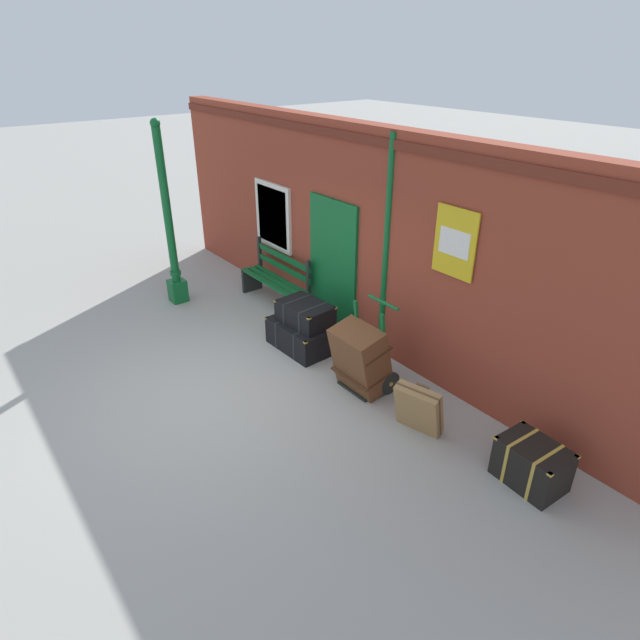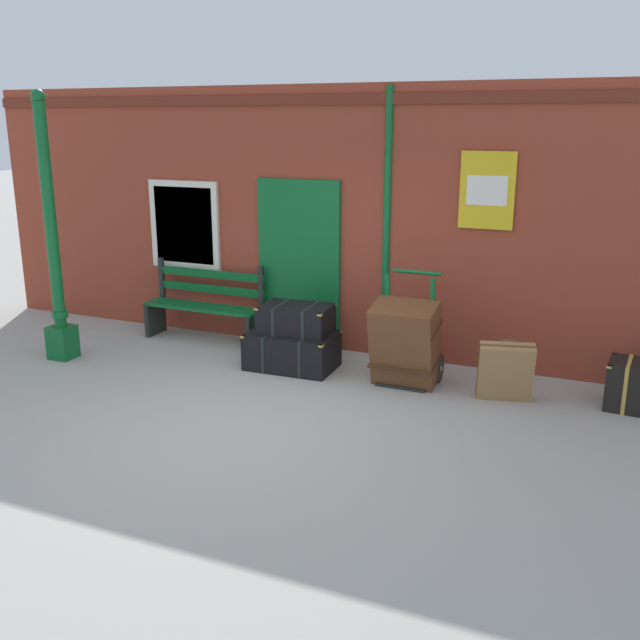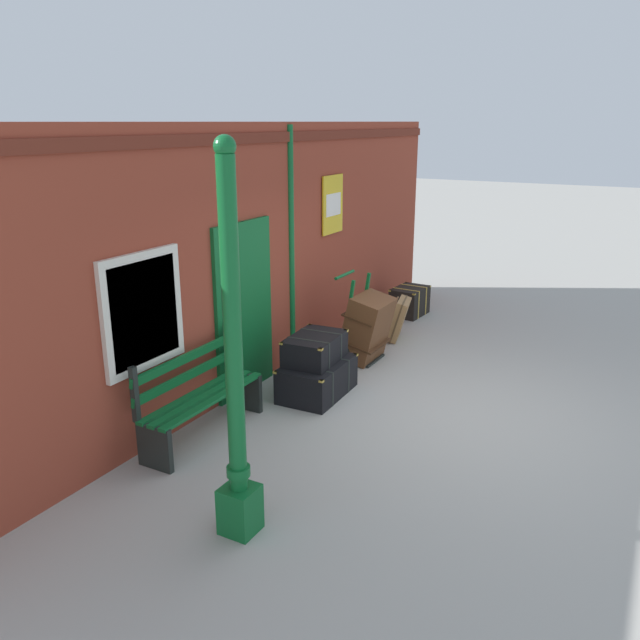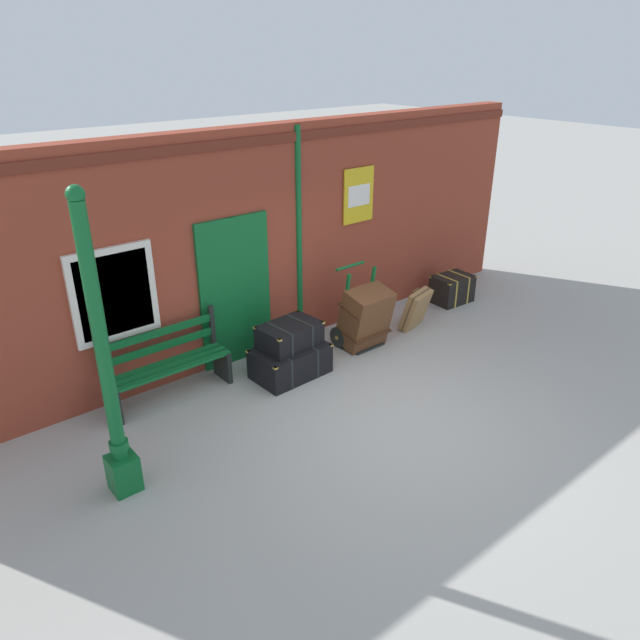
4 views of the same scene
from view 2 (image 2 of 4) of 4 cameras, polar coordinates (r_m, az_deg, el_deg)
The scene contains 9 objects.
ground_plane at distance 7.00m, azimuth -5.91°, elevation -8.02°, with size 60.00×60.00×0.00m, color #A3A099.
brick_facade at distance 8.85m, azimuth 1.96°, elevation 7.83°, with size 10.40×0.35×3.20m.
lamp_post at distance 9.01m, azimuth -20.31°, elevation 4.40°, with size 0.28×0.28×3.12m.
platform_bench at distance 9.49m, azimuth -9.09°, elevation 1.07°, with size 1.60×0.43×1.01m.
steamer_trunk_base at distance 8.35m, azimuth -2.24°, elevation -2.42°, with size 1.03×0.68×0.43m.
steamer_trunk_middle at distance 8.28m, azimuth -1.91°, elevation 0.08°, with size 0.85×0.60×0.33m.
porters_trolley at distance 7.99m, azimuth 7.09°, elevation -2.89°, with size 0.71×0.56×1.21m.
large_brown_trunk at distance 7.78m, azimuth 6.78°, elevation -1.84°, with size 0.70×0.62×0.96m.
suitcase_brown at distance 7.57m, azimuth 14.48°, elevation -3.97°, with size 0.61×0.45×0.65m.
Camera 2 is at (3.19, -5.56, 2.79)m, focal length 40.36 mm.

